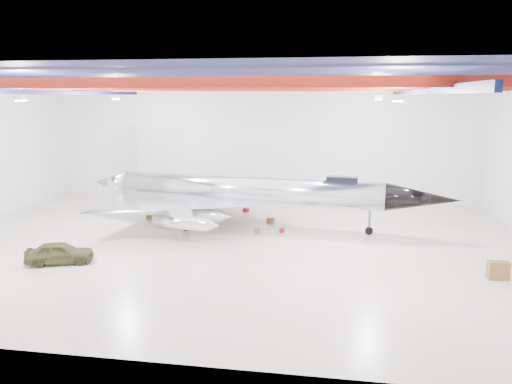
# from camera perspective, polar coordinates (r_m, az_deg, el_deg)

# --- Properties ---
(floor) EXTENTS (40.00, 40.00, 0.00)m
(floor) POSITION_cam_1_polar(r_m,az_deg,el_deg) (33.56, -3.52, -6.07)
(floor) COLOR beige
(floor) RESTS_ON ground
(wall_back) EXTENTS (40.00, 0.00, 40.00)m
(wall_back) POSITION_cam_1_polar(r_m,az_deg,el_deg) (47.03, 0.47, 5.69)
(wall_back) COLOR silver
(wall_back) RESTS_ON floor
(ceiling) EXTENTS (40.00, 40.00, 0.00)m
(ceiling) POSITION_cam_1_polar(r_m,az_deg,el_deg) (32.11, -3.75, 13.05)
(ceiling) COLOR #0A0F38
(ceiling) RESTS_ON wall_back
(ceiling_structure) EXTENTS (39.50, 29.50, 1.08)m
(ceiling_structure) POSITION_cam_1_polar(r_m,az_deg,el_deg) (32.09, -3.73, 11.84)
(ceiling_structure) COLOR maroon
(ceiling_structure) RESTS_ON ceiling
(jet_aircraft) EXTENTS (28.32, 17.81, 7.72)m
(jet_aircraft) POSITION_cam_1_polar(r_m,az_deg,el_deg) (37.74, -1.05, -0.17)
(jet_aircraft) COLOR silver
(jet_aircraft) RESTS_ON floor
(jeep) EXTENTS (4.16, 2.77, 1.32)m
(jeep) POSITION_cam_1_polar(r_m,az_deg,el_deg) (31.98, -21.53, -6.47)
(jeep) COLOR #3B3C1E
(jeep) RESTS_ON floor
(desk) EXTENTS (1.13, 0.62, 1.00)m
(desk) POSITION_cam_1_polar(r_m,az_deg,el_deg) (30.35, 25.96, -8.06)
(desk) COLOR brown
(desk) RESTS_ON floor
(crate_ply) EXTENTS (0.60, 0.54, 0.34)m
(crate_ply) POSITION_cam_1_polar(r_m,az_deg,el_deg) (41.15, -12.10, -2.85)
(crate_ply) COLOR olive
(crate_ply) RESTS_ON floor
(toolbox_red) EXTENTS (0.56, 0.51, 0.33)m
(toolbox_red) POSITION_cam_1_polar(r_m,az_deg,el_deg) (42.84, -1.14, -2.06)
(toolbox_red) COLOR #A21016
(toolbox_red) RESTS_ON floor
(engine_drum) EXTENTS (0.42, 0.42, 0.37)m
(engine_drum) POSITION_cam_1_polar(r_m,az_deg,el_deg) (36.09, 0.13, -4.52)
(engine_drum) COLOR #59595B
(engine_drum) RESTS_ON floor
(parts_bin) EXTENTS (0.61, 0.52, 0.38)m
(parts_bin) POSITION_cam_1_polar(r_m,az_deg,el_deg) (39.14, 1.68, -3.28)
(parts_bin) COLOR olive
(parts_bin) RESTS_ON floor
(crate_small) EXTENTS (0.40, 0.35, 0.24)m
(crate_small) POSITION_cam_1_polar(r_m,az_deg,el_deg) (43.06, -7.16, -2.14)
(crate_small) COLOR #59595B
(crate_small) RESTS_ON floor
(tool_chest) EXTENTS (0.46, 0.46, 0.34)m
(tool_chest) POSITION_cam_1_polar(r_m,az_deg,el_deg) (36.51, 2.97, -4.37)
(tool_chest) COLOR #A21016
(tool_chest) RESTS_ON floor
(oil_barrel) EXTENTS (0.71, 0.65, 0.41)m
(oil_barrel) POSITION_cam_1_polar(r_m,az_deg,el_deg) (39.61, -5.98, -3.15)
(oil_barrel) COLOR olive
(oil_barrel) RESTS_ON floor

